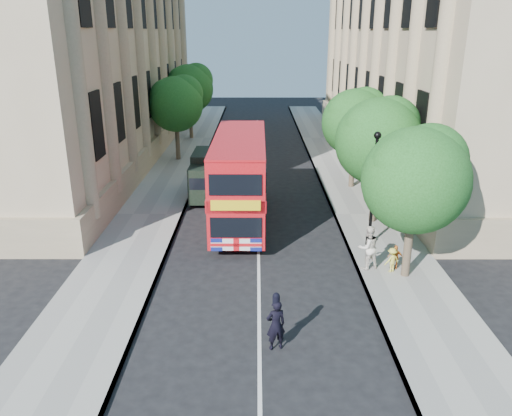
{
  "coord_description": "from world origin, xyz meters",
  "views": [
    {
      "loc": [
        -0.09,
        -14.75,
        9.26
      ],
      "look_at": [
        -0.11,
        4.8,
        2.3
      ],
      "focal_mm": 35.0,
      "sensor_mm": 36.0,
      "label": 1
    }
  ],
  "objects_px": {
    "lamp_post": "(373,194)",
    "woman_pedestrian": "(368,247)",
    "double_decker_bus": "(240,177)",
    "police_constable": "(276,325)",
    "box_van": "(209,177)"
  },
  "relations": [
    {
      "from": "lamp_post",
      "to": "woman_pedestrian",
      "type": "bearing_deg",
      "value": -104.13
    },
    {
      "from": "double_decker_bus",
      "to": "lamp_post",
      "type": "bearing_deg",
      "value": -28.28
    },
    {
      "from": "lamp_post",
      "to": "woman_pedestrian",
      "type": "distance_m",
      "value": 2.86
    },
    {
      "from": "double_decker_bus",
      "to": "woman_pedestrian",
      "type": "relative_size",
      "value": 5.08
    },
    {
      "from": "police_constable",
      "to": "woman_pedestrian",
      "type": "bearing_deg",
      "value": -143.89
    },
    {
      "from": "police_constable",
      "to": "box_van",
      "type": "bearing_deg",
      "value": -94.75
    },
    {
      "from": "double_decker_bus",
      "to": "woman_pedestrian",
      "type": "height_order",
      "value": "double_decker_bus"
    },
    {
      "from": "double_decker_bus",
      "to": "woman_pedestrian",
      "type": "bearing_deg",
      "value": -46.19
    },
    {
      "from": "double_decker_bus",
      "to": "police_constable",
      "type": "relative_size",
      "value": 5.6
    },
    {
      "from": "double_decker_bus",
      "to": "police_constable",
      "type": "bearing_deg",
      "value": -82.27
    },
    {
      "from": "lamp_post",
      "to": "box_van",
      "type": "distance_m",
      "value": 10.66
    },
    {
      "from": "box_van",
      "to": "police_constable",
      "type": "height_order",
      "value": "box_van"
    },
    {
      "from": "lamp_post",
      "to": "box_van",
      "type": "bearing_deg",
      "value": 137.85
    },
    {
      "from": "lamp_post",
      "to": "police_constable",
      "type": "distance_m",
      "value": 9.06
    },
    {
      "from": "box_van",
      "to": "police_constable",
      "type": "bearing_deg",
      "value": -76.8
    }
  ]
}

